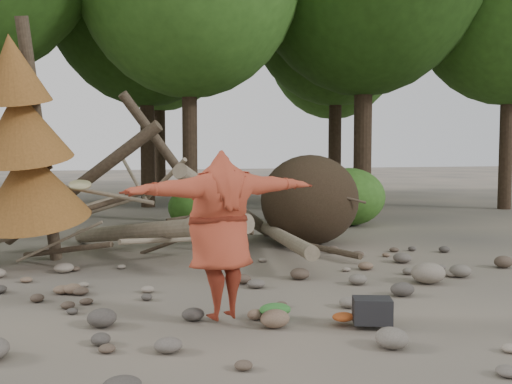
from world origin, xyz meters
name	(u,v)px	position (x,y,z in m)	size (l,w,h in m)	color
ground	(265,304)	(0.00, 0.00, 0.00)	(120.00, 120.00, 0.00)	#514C44
deadfall_pile	(287,203)	(2.02, 4.24, 0.95)	(8.55, 5.24, 3.30)	#332619
dead_conifer	(26,148)	(-3.12, 3.37, 2.11)	(2.06, 2.16, 4.35)	#4C3F30
bush_mid	(194,207)	(0.80, 7.80, 0.56)	(1.40, 1.40, 1.12)	#2F5F1B
bush_right	(349,197)	(5.00, 7.00, 0.80)	(2.00, 2.00, 1.60)	#3A7123
frisbee_thrower	(220,234)	(-0.80, -0.67, 1.07)	(2.97, 1.08, 1.98)	#A63C25
backpack	(372,316)	(0.81, -1.39, 0.15)	(0.44, 0.29, 0.29)	black
cloth_green	(275,314)	(-0.13, -0.72, 0.07)	(0.39, 0.33, 0.15)	#2F6D2B
cloth_orange	(343,321)	(0.55, -1.19, 0.05)	(0.27, 0.22, 0.10)	#C05221
boulder_mid_right	(428,273)	(2.81, 0.31, 0.16)	(0.54, 0.49, 0.32)	gray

